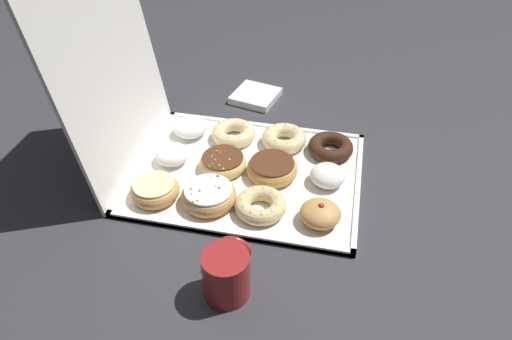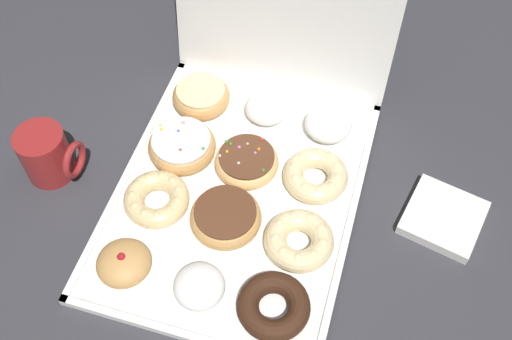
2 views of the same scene
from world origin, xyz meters
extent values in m
plane|color=#333338|center=(0.00, 0.00, 0.00)|extent=(3.00, 3.00, 0.00)
cube|color=white|center=(0.00, 0.00, 0.01)|extent=(0.41, 0.54, 0.01)
cube|color=white|center=(0.00, -0.26, 0.01)|extent=(0.41, 0.01, 0.01)
cube|color=white|center=(0.00, 0.26, 0.01)|extent=(0.41, 0.01, 0.01)
cube|color=white|center=(-0.20, 0.00, 0.01)|extent=(0.01, 0.54, 0.01)
cube|color=white|center=(0.20, 0.00, 0.01)|extent=(0.01, 0.54, 0.01)
ellipsoid|color=tan|center=(-0.13, -0.19, 0.03)|extent=(0.09, 0.09, 0.05)
sphere|color=#B21923|center=(-0.13, -0.19, 0.05)|extent=(0.01, 0.01, 0.01)
ellipsoid|color=white|center=(0.00, -0.19, 0.03)|extent=(0.08, 0.08, 0.05)
torus|color=#381E11|center=(0.12, -0.19, 0.03)|extent=(0.11, 0.11, 0.03)
torus|color=#EACC8C|center=(-0.12, -0.06, 0.03)|extent=(0.11, 0.11, 0.03)
sphere|color=#EACC8C|center=(-0.09, -0.06, 0.04)|extent=(0.02, 0.02, 0.02)
sphere|color=#EACC8C|center=(-0.09, -0.04, 0.04)|extent=(0.02, 0.02, 0.02)
sphere|color=#EACC8C|center=(-0.11, -0.02, 0.04)|extent=(0.02, 0.02, 0.02)
sphere|color=#EACC8C|center=(-0.13, -0.02, 0.04)|extent=(0.02, 0.02, 0.02)
sphere|color=#EACC8C|center=(-0.15, -0.03, 0.04)|extent=(0.02, 0.02, 0.02)
sphere|color=#EACC8C|center=(-0.16, -0.05, 0.04)|extent=(0.02, 0.02, 0.02)
sphere|color=#EACC8C|center=(-0.16, -0.07, 0.04)|extent=(0.02, 0.02, 0.02)
sphere|color=#EACC8C|center=(-0.15, -0.09, 0.04)|extent=(0.02, 0.02, 0.02)
sphere|color=#EACC8C|center=(-0.13, -0.10, 0.04)|extent=(0.02, 0.02, 0.02)
sphere|color=#EACC8C|center=(-0.11, -0.09, 0.04)|extent=(0.02, 0.02, 0.02)
sphere|color=#EACC8C|center=(-0.09, -0.08, 0.04)|extent=(0.02, 0.02, 0.02)
torus|color=tan|center=(0.00, -0.06, 0.03)|extent=(0.12, 0.12, 0.04)
cylinder|color=#59331E|center=(0.00, -0.06, 0.05)|extent=(0.10, 0.10, 0.01)
torus|color=beige|center=(0.13, -0.07, 0.03)|extent=(0.11, 0.11, 0.04)
sphere|color=beige|center=(0.17, -0.07, 0.04)|extent=(0.02, 0.02, 0.02)
sphere|color=beige|center=(0.16, -0.04, 0.04)|extent=(0.02, 0.02, 0.02)
sphere|color=beige|center=(0.13, -0.03, 0.04)|extent=(0.02, 0.02, 0.02)
sphere|color=beige|center=(0.11, -0.03, 0.04)|extent=(0.02, 0.02, 0.02)
sphere|color=beige|center=(0.09, -0.05, 0.04)|extent=(0.02, 0.02, 0.02)
sphere|color=beige|center=(0.09, -0.08, 0.04)|extent=(0.02, 0.02, 0.02)
sphere|color=beige|center=(0.11, -0.10, 0.04)|extent=(0.02, 0.02, 0.02)
sphere|color=beige|center=(0.13, -0.11, 0.04)|extent=(0.02, 0.02, 0.02)
sphere|color=beige|center=(0.16, -0.09, 0.04)|extent=(0.02, 0.02, 0.02)
torus|color=tan|center=(-0.12, 0.06, 0.03)|extent=(0.12, 0.12, 0.04)
cylinder|color=white|center=(-0.12, 0.06, 0.05)|extent=(0.11, 0.11, 0.01)
sphere|color=green|center=(-0.08, 0.05, 0.05)|extent=(0.01, 0.01, 0.01)
sphere|color=white|center=(-0.14, 0.09, 0.05)|extent=(0.01, 0.01, 0.01)
sphere|color=white|center=(-0.11, 0.04, 0.05)|extent=(0.00, 0.00, 0.00)
sphere|color=yellow|center=(-0.16, 0.07, 0.05)|extent=(0.01, 0.01, 0.01)
sphere|color=pink|center=(-0.13, 0.09, 0.05)|extent=(0.01, 0.01, 0.01)
sphere|color=yellow|center=(-0.13, 0.09, 0.05)|extent=(0.00, 0.00, 0.00)
sphere|color=white|center=(-0.08, 0.06, 0.05)|extent=(0.00, 0.00, 0.00)
sphere|color=yellow|center=(-0.17, 0.08, 0.05)|extent=(0.01, 0.01, 0.01)
sphere|color=blue|center=(-0.13, 0.07, 0.05)|extent=(0.00, 0.00, 0.00)
sphere|color=red|center=(-0.11, 0.04, 0.05)|extent=(0.01, 0.01, 0.01)
torus|color=#E5B770|center=(0.00, 0.06, 0.03)|extent=(0.11, 0.11, 0.03)
cylinder|color=#59331E|center=(0.00, 0.06, 0.04)|extent=(0.10, 0.10, 0.01)
sphere|color=green|center=(-0.03, 0.08, 0.05)|extent=(0.01, 0.01, 0.01)
sphere|color=pink|center=(-0.02, 0.07, 0.05)|extent=(0.01, 0.01, 0.01)
sphere|color=red|center=(0.02, 0.10, 0.05)|extent=(0.01, 0.01, 0.01)
sphere|color=orange|center=(0.02, 0.08, 0.05)|extent=(0.01, 0.01, 0.01)
sphere|color=white|center=(-0.04, 0.05, 0.05)|extent=(0.00, 0.00, 0.00)
sphere|color=white|center=(-0.01, 0.04, 0.05)|extent=(0.01, 0.01, 0.01)
sphere|color=green|center=(0.04, 0.04, 0.05)|extent=(0.01, 0.01, 0.01)
sphere|color=yellow|center=(-0.04, 0.06, 0.05)|extent=(0.01, 0.01, 0.01)
sphere|color=white|center=(-0.01, 0.09, 0.05)|extent=(0.00, 0.00, 0.00)
sphere|color=pink|center=(0.01, 0.07, 0.05)|extent=(0.01, 0.01, 0.01)
sphere|color=green|center=(-0.04, 0.08, 0.05)|extent=(0.01, 0.01, 0.01)
torus|color=beige|center=(0.12, 0.07, 0.03)|extent=(0.11, 0.11, 0.04)
sphere|color=beige|center=(0.16, 0.07, 0.04)|extent=(0.02, 0.02, 0.02)
sphere|color=beige|center=(0.16, 0.09, 0.04)|extent=(0.02, 0.02, 0.02)
sphere|color=beige|center=(0.14, 0.10, 0.04)|extent=(0.02, 0.02, 0.02)
sphere|color=beige|center=(0.11, 0.10, 0.04)|extent=(0.02, 0.02, 0.02)
sphere|color=beige|center=(0.09, 0.09, 0.04)|extent=(0.02, 0.02, 0.02)
sphere|color=beige|center=(0.08, 0.07, 0.04)|extent=(0.02, 0.02, 0.02)
sphere|color=beige|center=(0.09, 0.04, 0.04)|extent=(0.02, 0.02, 0.02)
sphere|color=beige|center=(0.11, 0.03, 0.04)|extent=(0.02, 0.02, 0.02)
sphere|color=beige|center=(0.14, 0.03, 0.04)|extent=(0.02, 0.02, 0.02)
sphere|color=beige|center=(0.16, 0.04, 0.04)|extent=(0.02, 0.02, 0.02)
torus|color=tan|center=(-0.13, 0.18, 0.03)|extent=(0.11, 0.11, 0.04)
cylinder|color=beige|center=(-0.13, 0.18, 0.05)|extent=(0.09, 0.09, 0.01)
ellipsoid|color=white|center=(0.00, 0.19, 0.03)|extent=(0.08, 0.08, 0.04)
ellipsoid|color=white|center=(0.12, 0.18, 0.03)|extent=(0.09, 0.09, 0.05)
cylinder|color=maroon|center=(-0.34, -0.04, 0.05)|extent=(0.09, 0.09, 0.10)
cylinder|color=black|center=(-0.34, -0.04, 0.09)|extent=(0.08, 0.08, 0.01)
torus|color=maroon|center=(-0.28, -0.04, 0.05)|extent=(0.01, 0.07, 0.07)
cube|color=white|center=(0.35, 0.06, 0.01)|extent=(0.15, 0.15, 0.02)
camera|label=1|loc=(-0.84, -0.20, 0.73)|focal=32.78mm
camera|label=2|loc=(0.20, -0.55, 0.91)|focal=43.34mm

